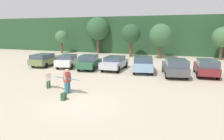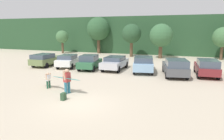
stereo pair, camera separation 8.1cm
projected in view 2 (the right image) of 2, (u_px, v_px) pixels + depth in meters
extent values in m
plane|color=beige|center=(80.00, 103.00, 12.08)|extent=(120.00, 120.00, 0.00)
cube|color=#284C2D|center=(157.00, 35.00, 40.16)|extent=(108.00, 12.00, 6.52)
cylinder|color=brown|center=(63.00, 48.00, 37.68)|extent=(0.39, 0.39, 2.01)
sphere|color=#427042|center=(62.00, 37.00, 37.31)|extent=(2.25, 2.25, 2.25)
cylinder|color=brown|center=(99.00, 46.00, 37.42)|extent=(0.55, 0.55, 2.63)
sphere|color=#2D5633|center=(98.00, 29.00, 36.83)|extent=(4.13, 4.13, 4.13)
cylinder|color=brown|center=(131.00, 49.00, 32.74)|extent=(0.47, 0.47, 2.36)
sphere|color=#284C2D|center=(132.00, 34.00, 32.26)|extent=(3.00, 3.00, 3.00)
cylinder|color=brown|center=(160.00, 52.00, 30.88)|extent=(0.54, 0.54, 1.97)
sphere|color=#38663D|center=(161.00, 35.00, 30.42)|extent=(3.39, 3.39, 3.39)
cylinder|color=brown|center=(221.00, 53.00, 29.30)|extent=(0.38, 0.38, 1.99)
sphere|color=#427042|center=(223.00, 37.00, 28.88)|extent=(2.84, 2.84, 2.84)
cube|color=#6B7F4C|center=(48.00, 60.00, 24.77)|extent=(2.06, 4.75, 0.68)
cube|color=#3F4C5B|center=(43.00, 56.00, 23.81)|extent=(1.83, 2.51, 0.48)
cylinder|color=black|center=(49.00, 61.00, 26.53)|extent=(0.24, 0.62, 0.61)
cylinder|color=black|center=(61.00, 61.00, 26.02)|extent=(0.24, 0.62, 0.61)
cylinder|color=black|center=(33.00, 65.00, 23.65)|extent=(0.24, 0.62, 0.61)
cylinder|color=black|center=(46.00, 65.00, 23.13)|extent=(0.24, 0.62, 0.61)
cube|color=white|center=(69.00, 61.00, 23.75)|extent=(2.55, 4.53, 0.67)
cube|color=#3F4C5B|center=(68.00, 57.00, 23.29)|extent=(2.01, 2.48, 0.44)
cylinder|color=black|center=(67.00, 62.00, 25.30)|extent=(0.35, 0.71, 0.68)
cylinder|color=black|center=(79.00, 62.00, 25.07)|extent=(0.35, 0.71, 0.68)
cylinder|color=black|center=(58.00, 66.00, 22.57)|extent=(0.35, 0.71, 0.68)
cylinder|color=black|center=(71.00, 66.00, 22.34)|extent=(0.35, 0.71, 0.68)
cube|color=#2D6642|center=(90.00, 63.00, 22.45)|extent=(2.30, 4.22, 0.64)
cube|color=#3F4C5B|center=(89.00, 58.00, 22.03)|extent=(1.87, 2.23, 0.62)
cylinder|color=black|center=(87.00, 64.00, 23.94)|extent=(0.31, 0.66, 0.64)
cylinder|color=black|center=(100.00, 64.00, 23.64)|extent=(0.31, 0.66, 0.64)
cylinder|color=black|center=(79.00, 68.00, 21.39)|extent=(0.31, 0.66, 0.64)
cylinder|color=black|center=(93.00, 69.00, 21.09)|extent=(0.31, 0.66, 0.64)
cube|color=silver|center=(115.00, 63.00, 22.16)|extent=(2.00, 4.63, 0.65)
cube|color=#3F4C5B|center=(115.00, 58.00, 22.03)|extent=(1.80, 2.42, 0.42)
cylinder|color=black|center=(112.00, 64.00, 23.90)|extent=(0.23, 0.72, 0.71)
cylinder|color=black|center=(126.00, 65.00, 23.36)|extent=(0.23, 0.72, 0.71)
cylinder|color=black|center=(102.00, 68.00, 21.08)|extent=(0.23, 0.72, 0.71)
cylinder|color=black|center=(118.00, 69.00, 20.54)|extent=(0.23, 0.72, 0.71)
cube|color=#84ADD1|center=(143.00, 65.00, 21.11)|extent=(2.73, 4.94, 0.75)
cube|color=#3F4C5B|center=(144.00, 59.00, 20.41)|extent=(2.16, 2.66, 0.51)
cylinder|color=black|center=(136.00, 65.00, 22.81)|extent=(0.35, 0.73, 0.70)
cylinder|color=black|center=(151.00, 66.00, 22.54)|extent=(0.35, 0.73, 0.70)
cylinder|color=black|center=(134.00, 71.00, 19.82)|extent=(0.35, 0.73, 0.70)
cylinder|color=black|center=(152.00, 71.00, 19.55)|extent=(0.35, 0.73, 0.70)
cube|color=#4C4F54|center=(175.00, 68.00, 19.32)|extent=(2.77, 4.90, 0.71)
cube|color=#3F4C5B|center=(177.00, 63.00, 18.21)|extent=(2.20, 2.72, 0.62)
cylinder|color=black|center=(164.00, 69.00, 20.99)|extent=(0.34, 0.66, 0.63)
cylinder|color=black|center=(181.00, 69.00, 20.74)|extent=(0.34, 0.66, 0.63)
cylinder|color=black|center=(167.00, 75.00, 18.04)|extent=(0.34, 0.66, 0.63)
cylinder|color=black|center=(187.00, 76.00, 17.78)|extent=(0.34, 0.66, 0.63)
cube|color=maroon|center=(206.00, 69.00, 19.23)|extent=(2.06, 4.38, 0.66)
cube|color=#3F4C5B|center=(208.00, 63.00, 18.42)|extent=(1.80, 2.57, 0.61)
cylinder|color=black|center=(195.00, 69.00, 20.84)|extent=(0.26, 0.68, 0.67)
cylinder|color=black|center=(213.00, 70.00, 20.40)|extent=(0.26, 0.68, 0.67)
cylinder|color=black|center=(198.00, 75.00, 18.18)|extent=(0.26, 0.68, 0.67)
cylinder|color=black|center=(218.00, 76.00, 17.74)|extent=(0.26, 0.68, 0.67)
cylinder|color=teal|center=(66.00, 88.00, 13.78)|extent=(0.19, 0.19, 0.81)
cylinder|color=teal|center=(69.00, 87.00, 14.02)|extent=(0.19, 0.19, 0.81)
cube|color=#B23838|center=(67.00, 77.00, 13.76)|extent=(0.39, 0.47, 0.62)
sphere|color=#D8AD8C|center=(67.00, 71.00, 13.68)|extent=(0.26, 0.26, 0.26)
cylinder|color=#D8AD8C|center=(64.00, 76.00, 13.54)|extent=(0.19, 0.28, 0.67)
cylinder|color=#D8AD8C|center=(69.00, 74.00, 13.92)|extent=(0.21, 0.35, 0.66)
cylinder|color=#26593F|center=(47.00, 85.00, 15.08)|extent=(0.13, 0.13, 0.56)
cylinder|color=#26593F|center=(50.00, 84.00, 15.25)|extent=(0.13, 0.13, 0.56)
cube|color=silver|center=(48.00, 78.00, 15.07)|extent=(0.27, 0.33, 0.43)
sphere|color=#D8AD8C|center=(48.00, 74.00, 15.01)|extent=(0.18, 0.18, 0.18)
cylinder|color=#D8AD8C|center=(46.00, 77.00, 14.91)|extent=(0.12, 0.15, 0.46)
cylinder|color=#D8AD8C|center=(50.00, 76.00, 15.18)|extent=(0.15, 0.26, 0.46)
ellipsoid|color=teal|center=(66.00, 78.00, 13.91)|extent=(2.45, 1.07, 0.26)
ellipsoid|color=beige|center=(48.00, 79.00, 15.16)|extent=(1.83, 0.68, 0.18)
cube|color=#2D4C33|center=(63.00, 96.00, 12.62)|extent=(0.24, 0.34, 0.45)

